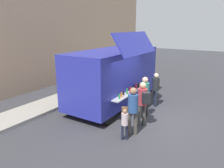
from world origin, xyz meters
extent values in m
plane|color=#38383D|center=(0.00, 0.00, 0.00)|extent=(60.00, 60.00, 0.00)
cube|color=#9E998E|center=(-3.24, 4.74, 0.07)|extent=(28.00, 1.60, 0.15)
cube|color=#2B31A6|center=(0.76, 2.14, 1.52)|extent=(5.47, 2.28, 2.43)
cube|color=#2B31A6|center=(0.23, 0.74, 3.13)|extent=(3.00, 0.67, 0.92)
cube|color=black|center=(0.23, 1.09, 1.81)|extent=(2.84, 0.14, 1.10)
cube|color=#B7B7BC|center=(0.23, 0.88, 1.00)|extent=(3.00, 0.39, 0.05)
cylinder|color=green|center=(-0.94, 0.83, 1.12)|extent=(0.06, 0.06, 0.19)
cylinder|color=orange|center=(-0.70, 0.87, 1.12)|extent=(0.08, 0.08, 0.19)
cylinder|color=black|center=(-0.45, 0.91, 1.13)|extent=(0.06, 0.06, 0.21)
cylinder|color=green|center=(-0.23, 0.87, 1.14)|extent=(0.06, 0.06, 0.24)
cylinder|color=red|center=(0.02, 0.85, 1.15)|extent=(0.08, 0.08, 0.25)
cylinder|color=green|center=(0.21, 0.92, 1.13)|extent=(0.06, 0.06, 0.20)
cylinder|color=black|center=(0.47, 0.91, 1.14)|extent=(0.06, 0.06, 0.23)
cylinder|color=red|center=(0.71, 0.90, 1.15)|extent=(0.07, 0.07, 0.24)
cylinder|color=black|center=(0.91, 0.88, 1.12)|extent=(0.08, 0.08, 0.19)
cylinder|color=orange|center=(1.14, 0.88, 1.12)|extent=(0.08, 0.08, 0.19)
cylinder|color=green|center=(1.39, 0.86, 1.13)|extent=(0.08, 0.08, 0.20)
cube|color=black|center=(3.43, 2.18, 1.96)|extent=(0.11, 1.87, 1.07)
cylinder|color=black|center=(2.76, 3.12, 0.45)|extent=(0.90, 0.28, 0.90)
cylinder|color=black|center=(2.79, 1.22, 0.45)|extent=(0.90, 0.28, 0.90)
cylinder|color=black|center=(-1.27, 3.06, 0.45)|extent=(0.90, 0.28, 0.90)
cylinder|color=black|center=(-1.25, 1.16, 0.45)|extent=(0.90, 0.28, 0.90)
cylinder|color=#2C6339|center=(4.51, 4.44, 0.48)|extent=(0.60, 0.60, 0.96)
cylinder|color=black|center=(0.01, 0.27, 0.44)|extent=(0.14, 0.14, 0.88)
cylinder|color=black|center=(0.21, 0.15, 0.44)|extent=(0.14, 0.14, 0.88)
cylinder|color=#307F6B|center=(0.11, 0.21, 1.21)|extent=(0.36, 0.36, 0.66)
sphere|color=#DEA783|center=(0.11, 0.21, 1.67)|extent=(0.25, 0.25, 0.25)
cylinder|color=#484743|center=(-0.73, 0.03, 0.43)|extent=(0.14, 0.14, 0.86)
cylinder|color=#484743|center=(-0.53, -0.09, 0.43)|extent=(0.14, 0.14, 0.86)
cylinder|color=#B1383F|center=(-0.63, -0.03, 1.19)|extent=(0.36, 0.36, 0.65)
sphere|color=#E3AF83|center=(-0.63, -0.03, 1.64)|extent=(0.24, 0.24, 0.24)
cube|color=#222428|center=(-0.78, -0.26, 1.22)|extent=(0.35, 0.32, 0.42)
cylinder|color=#4E4841|center=(-1.57, 0.03, 0.43)|extent=(0.14, 0.14, 0.87)
cylinder|color=#4E4841|center=(-1.45, -0.17, 0.43)|extent=(0.14, 0.14, 0.87)
cylinder|color=#2C4F8E|center=(-1.51, -0.07, 1.20)|extent=(0.36, 0.36, 0.66)
sphere|color=#9C7053|center=(-1.51, -0.07, 1.65)|extent=(0.24, 0.24, 0.24)
cube|color=brown|center=(-1.66, 0.18, 0.92)|extent=(0.24, 0.26, 0.25)
cylinder|color=#202537|center=(1.55, 0.23, 0.41)|extent=(0.13, 0.13, 0.81)
cylinder|color=#202537|center=(1.73, 0.36, 0.41)|extent=(0.13, 0.13, 0.81)
cylinder|color=#222527|center=(1.64, 0.30, 1.12)|extent=(0.34, 0.34, 0.62)
sphere|color=beige|center=(1.64, 0.30, 1.54)|extent=(0.23, 0.23, 0.23)
cylinder|color=#1F2337|center=(-2.04, 0.05, 0.28)|extent=(0.09, 0.09, 0.56)
cylinder|color=#1F2337|center=(-1.95, -0.07, 0.28)|extent=(0.09, 0.09, 0.56)
cylinder|color=beige|center=(-2.00, -0.01, 0.77)|extent=(0.23, 0.23, 0.42)
sphere|color=#9F724F|center=(-2.00, -0.01, 1.06)|extent=(0.16, 0.16, 0.16)
camera|label=1|loc=(-7.75, -3.16, 3.79)|focal=33.68mm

